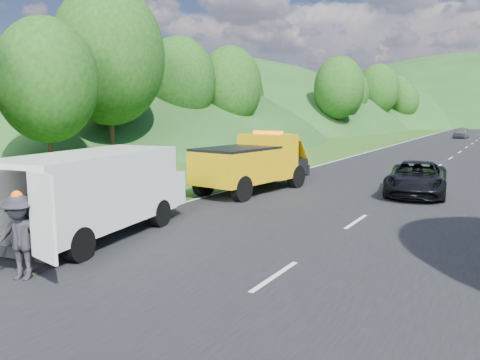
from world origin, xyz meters
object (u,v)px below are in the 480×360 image
Objects in this scene: white_van at (96,190)px; passing_suv at (416,195)px; woman at (117,223)px; child at (149,222)px; suitcase at (114,204)px; tow_truck at (253,163)px; worker at (23,280)px.

white_van is 13.81m from passing_suv.
child is at bearing -36.81° from woman.
passing_suv is at bearing 46.57° from suitcase.
passing_suv is (7.41, 10.50, 0.00)m from woman.
tow_truck reaches higher than suitcase.
woman is at bearing -113.85° from child.
passing_suv is (5.41, 15.28, 0.00)m from worker.
suitcase is 0.11× the size of passing_suv.
passing_suv reaches higher than suitcase.
worker is at bearing -78.74° from white_van.
tow_truck reaches higher than woman.
passing_suv is (8.78, 9.28, -0.28)m from suitcase.
woman reaches higher than suitcase.
white_van is 1.43× the size of passing_suv.
child is (-0.10, -6.88, -1.33)m from tow_truck.
tow_truck reaches higher than white_van.
woman is 5.19m from worker.
tow_truck is 11.73× the size of suitcase.
worker is 16.21m from passing_suv.
child is at bearing -131.44° from passing_suv.
worker is (1.21, -3.25, -1.42)m from white_van.
suitcase is at bearing -169.29° from child.
woman is (-0.87, -7.56, -1.33)m from tow_truck.
tow_truck is 7.73m from woman.
passing_suv is (6.63, 12.03, -1.42)m from white_van.
suitcase is (-2.15, 0.53, 0.28)m from child.
woman is at bearing -41.56° from suitcase.
suitcase is 12.78m from passing_suv.
woman is 12.85m from passing_suv.
child is 1.95× the size of suitcase.
child is at bearing -13.89° from suitcase.
worker is at bearing -145.70° from woman.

